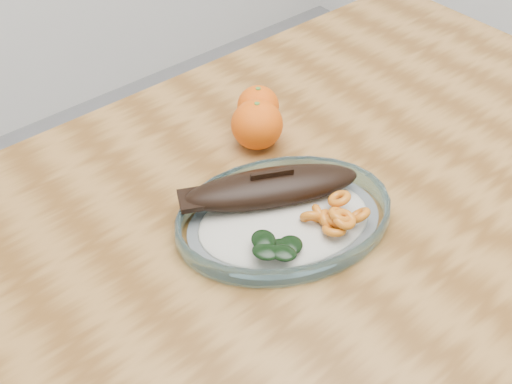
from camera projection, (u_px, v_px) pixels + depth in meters
dining_table at (326, 237)px, 1.00m from camera, size 1.20×0.80×0.75m
plated_meal at (284, 215)px, 0.87m from camera, size 0.69×0.69×0.08m
orange_left at (257, 124)px, 0.99m from camera, size 0.08×0.08×0.08m
orange_right at (258, 106)px, 1.03m from camera, size 0.07×0.07×0.07m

